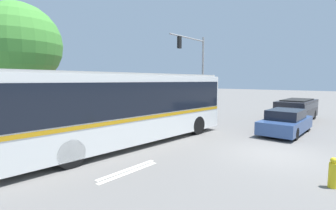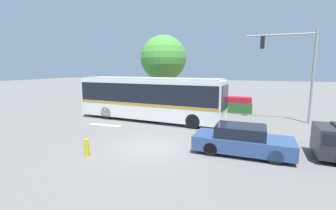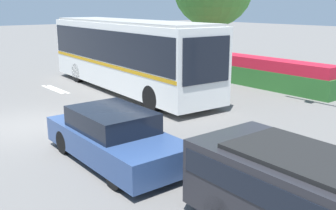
% 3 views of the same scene
% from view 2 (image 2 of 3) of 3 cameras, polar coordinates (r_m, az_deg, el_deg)
% --- Properties ---
extents(ground_plane, '(140.00, 140.00, 0.00)m').
position_cam_2_polar(ground_plane, '(12.19, -4.23, -10.14)').
color(ground_plane, slate).
extents(city_bus, '(11.53, 3.21, 3.27)m').
position_cam_2_polar(city_bus, '(17.94, -4.44, 2.14)').
color(city_bus, silver).
rests_on(city_bus, ground).
extents(sedan_foreground, '(4.49, 1.89, 1.35)m').
position_cam_2_polar(sedan_foreground, '(11.61, 17.62, -8.23)').
color(sedan_foreground, navy).
rests_on(sedan_foreground, ground).
extents(traffic_light_pole, '(4.70, 0.24, 6.71)m').
position_cam_2_polar(traffic_light_pole, '(19.33, 29.01, 9.04)').
color(traffic_light_pole, gray).
rests_on(traffic_light_pole, ground).
extents(flowering_hedge, '(8.43, 1.16, 1.43)m').
position_cam_2_polar(flowering_hedge, '(22.48, 9.12, 0.46)').
color(flowering_hedge, '#286028').
rests_on(flowering_hedge, ground).
extents(street_tree_left, '(4.86, 4.86, 7.46)m').
position_cam_2_polar(street_tree_left, '(25.46, -1.11, 11.31)').
color(street_tree_left, brown).
rests_on(street_tree_left, ground).
extents(fire_hydrant, '(0.22, 0.22, 0.86)m').
position_cam_2_polar(fire_hydrant, '(11.42, -19.21, -9.79)').
color(fire_hydrant, gold).
rests_on(fire_hydrant, ground).
extents(lane_stripe_near, '(2.40, 0.16, 0.01)m').
position_cam_2_polar(lane_stripe_near, '(17.26, -14.74, -4.67)').
color(lane_stripe_near, silver).
rests_on(lane_stripe_near, ground).
extents(lane_stripe_mid, '(2.40, 0.16, 0.01)m').
position_cam_2_polar(lane_stripe_mid, '(17.14, -15.53, -4.79)').
color(lane_stripe_mid, silver).
rests_on(lane_stripe_mid, ground).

